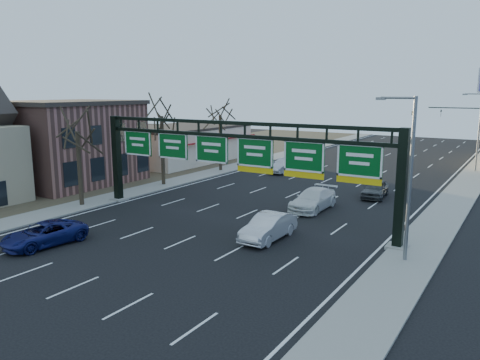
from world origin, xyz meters
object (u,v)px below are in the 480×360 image
Objects in this scene: sign_gantry at (235,157)px; car_silver_sedan at (268,227)px; car_white_wagon at (313,199)px; car_blue_suv at (44,234)px.

sign_gantry reaches higher than car_silver_sedan.
sign_gantry is 5.02× the size of car_silver_sedan.
car_white_wagon reaches higher than car_silver_sedan.
car_blue_suv is at bearing -121.13° from car_white_wagon.
sign_gantry is 13.38m from car_blue_suv.
car_white_wagon is at bearing 65.31° from car_blue_suv.
car_white_wagon is at bearing 95.02° from car_silver_sedan.
sign_gantry is 7.92m from car_white_wagon.
sign_gantry is at bearing 149.04° from car_silver_sedan.
car_white_wagon reaches higher than car_blue_suv.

